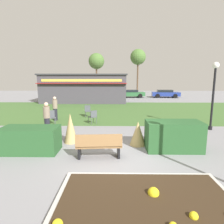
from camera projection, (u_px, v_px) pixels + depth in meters
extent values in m
plane|color=gray|center=(119.00, 158.00, 7.17)|extent=(80.00, 80.00, 0.00)
cube|color=#446B33|center=(117.00, 110.00, 17.86)|extent=(36.00, 12.00, 0.01)
cube|color=beige|center=(146.00, 202.00, 4.50)|extent=(4.25, 2.53, 0.14)
cube|color=#382819|center=(146.00, 199.00, 4.49)|extent=(4.01, 2.29, 0.04)
sphere|color=yellow|center=(153.00, 193.00, 4.64)|extent=(0.28, 0.28, 0.28)
sphere|color=yellow|center=(194.00, 216.00, 3.86)|extent=(0.18, 0.18, 0.18)
cube|color=olive|center=(99.00, 146.00, 7.15)|extent=(1.73, 0.60, 0.06)
cube|color=olive|center=(99.00, 140.00, 6.88)|extent=(1.70, 0.25, 0.44)
cube|color=black|center=(79.00, 152.00, 7.15)|extent=(0.11, 0.44, 0.45)
cube|color=black|center=(118.00, 151.00, 7.23)|extent=(0.11, 0.44, 0.45)
cube|color=olive|center=(77.00, 143.00, 7.08)|extent=(0.09, 0.44, 0.06)
cube|color=olive|center=(121.00, 142.00, 7.18)|extent=(0.09, 0.44, 0.06)
cube|color=#28562B|center=(30.00, 140.00, 7.68)|extent=(2.24, 1.10, 1.02)
cube|color=#28562B|center=(173.00, 136.00, 7.88)|extent=(2.23, 1.10, 1.21)
cone|color=tan|center=(138.00, 133.00, 8.48)|extent=(0.71, 0.71, 1.06)
cone|color=tan|center=(70.00, 128.00, 8.78)|extent=(0.61, 0.61, 1.37)
cylinder|color=black|center=(210.00, 128.00, 11.11)|extent=(0.22, 0.22, 0.20)
cylinder|color=black|center=(213.00, 100.00, 10.83)|extent=(0.12, 0.12, 3.48)
sphere|color=white|center=(216.00, 65.00, 10.50)|extent=(0.36, 0.36, 0.36)
cylinder|color=#2D4233|center=(41.00, 135.00, 8.52)|extent=(0.52, 0.52, 0.88)
cube|color=#47424C|center=(84.00, 89.00, 23.86)|extent=(10.20, 3.88, 3.31)
cube|color=#333338|center=(84.00, 75.00, 23.56)|extent=(10.50, 4.18, 0.16)
cube|color=maroon|center=(81.00, 83.00, 21.64)|extent=(10.30, 0.36, 0.08)
cube|color=#D8CC4C|center=(81.00, 80.00, 21.74)|extent=(9.18, 0.04, 0.28)
cube|color=#4C5156|center=(52.00, 118.00, 12.31)|extent=(0.59, 0.59, 0.04)
cube|color=#4C5156|center=(51.00, 114.00, 12.44)|extent=(0.41, 0.24, 0.44)
cylinder|color=#4C5156|center=(49.00, 122.00, 12.09)|extent=(0.03, 0.03, 0.45)
cylinder|color=#4C5156|center=(56.00, 121.00, 12.26)|extent=(0.03, 0.03, 0.45)
cylinder|color=#4C5156|center=(48.00, 121.00, 12.43)|extent=(0.03, 0.03, 0.45)
cylinder|color=#4C5156|center=(54.00, 120.00, 12.60)|extent=(0.03, 0.03, 0.45)
cube|color=#4C5156|center=(92.00, 117.00, 12.57)|extent=(0.61, 0.61, 0.04)
cube|color=#4C5156|center=(94.00, 114.00, 12.37)|extent=(0.38, 0.29, 0.44)
cylinder|color=#4C5156|center=(94.00, 119.00, 12.87)|extent=(0.03, 0.03, 0.45)
cylinder|color=#4C5156|center=(89.00, 120.00, 12.66)|extent=(0.03, 0.03, 0.45)
cylinder|color=#4C5156|center=(96.00, 120.00, 12.56)|extent=(0.03, 0.03, 0.45)
cylinder|color=#4C5156|center=(91.00, 121.00, 12.35)|extent=(0.03, 0.03, 0.45)
cube|color=#4C5156|center=(88.00, 111.00, 14.68)|extent=(0.55, 0.55, 0.04)
cube|color=#4C5156|center=(87.00, 108.00, 14.83)|extent=(0.43, 0.17, 0.44)
cylinder|color=#4C5156|center=(86.00, 115.00, 14.48)|extent=(0.03, 0.03, 0.45)
cylinder|color=#4C5156|center=(91.00, 114.00, 14.59)|extent=(0.03, 0.03, 0.45)
cylinder|color=#4C5156|center=(85.00, 114.00, 14.84)|extent=(0.03, 0.03, 0.45)
cylinder|color=#4C5156|center=(90.00, 114.00, 14.95)|extent=(0.03, 0.03, 0.45)
cylinder|color=#23232D|center=(55.00, 114.00, 13.53)|extent=(0.28, 0.28, 0.85)
cylinder|color=gray|center=(55.00, 104.00, 13.40)|extent=(0.34, 0.34, 0.62)
sphere|color=beige|center=(55.00, 98.00, 13.33)|extent=(0.22, 0.22, 0.22)
cylinder|color=#23232D|center=(47.00, 126.00, 10.30)|extent=(0.28, 0.28, 0.85)
cylinder|color=gray|center=(47.00, 112.00, 10.17)|extent=(0.34, 0.34, 0.62)
sphere|color=beige|center=(46.00, 104.00, 10.10)|extent=(0.22, 0.22, 0.22)
cube|color=maroon|center=(97.00, 94.00, 30.11)|extent=(4.29, 2.02, 0.60)
cube|color=black|center=(96.00, 91.00, 30.05)|extent=(2.39, 1.70, 0.44)
cylinder|color=black|center=(106.00, 95.00, 30.97)|extent=(0.65, 0.25, 0.64)
cylinder|color=black|center=(105.00, 96.00, 29.16)|extent=(0.65, 0.25, 0.64)
cylinder|color=black|center=(90.00, 95.00, 31.14)|extent=(0.65, 0.25, 0.64)
cylinder|color=black|center=(88.00, 96.00, 29.33)|extent=(0.65, 0.25, 0.64)
cube|color=#2D6638|center=(131.00, 94.00, 30.04)|extent=(4.35, 2.19, 0.60)
cube|color=black|center=(130.00, 91.00, 29.95)|extent=(2.45, 1.80, 0.44)
cylinder|color=black|center=(138.00, 95.00, 31.08)|extent=(0.66, 0.28, 0.64)
cylinder|color=black|center=(140.00, 96.00, 29.27)|extent=(0.66, 0.28, 0.64)
cylinder|color=black|center=(122.00, 95.00, 30.87)|extent=(0.66, 0.28, 0.64)
cylinder|color=black|center=(123.00, 96.00, 29.07)|extent=(0.66, 0.28, 0.64)
cube|color=navy|center=(166.00, 94.00, 29.96)|extent=(4.36, 2.21, 0.60)
cube|color=black|center=(165.00, 91.00, 29.90)|extent=(2.46, 1.81, 0.44)
cylinder|color=black|center=(173.00, 95.00, 30.75)|extent=(0.66, 0.28, 0.64)
cylinder|color=black|center=(175.00, 96.00, 28.95)|extent=(0.66, 0.28, 0.64)
cylinder|color=black|center=(156.00, 95.00, 31.04)|extent=(0.66, 0.28, 0.64)
cylinder|color=black|center=(158.00, 96.00, 29.24)|extent=(0.66, 0.28, 0.64)
cylinder|color=brown|center=(138.00, 79.00, 35.39)|extent=(0.28, 0.28, 5.69)
sphere|color=#4C7233|center=(138.00, 57.00, 34.71)|extent=(2.80, 2.80, 2.80)
cylinder|color=brown|center=(97.00, 81.00, 34.69)|extent=(0.28, 0.28, 4.88)
sphere|color=#4C7233|center=(96.00, 61.00, 34.08)|extent=(2.80, 2.80, 2.80)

